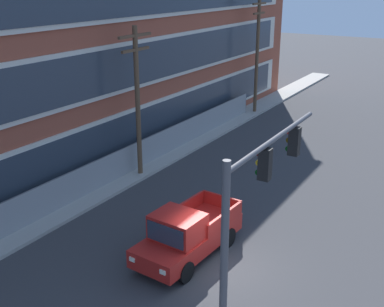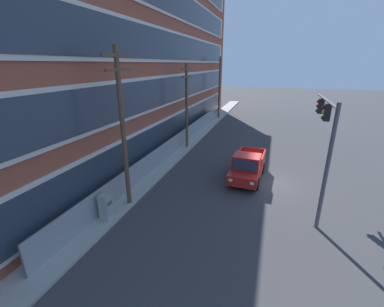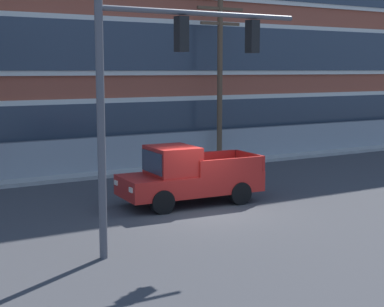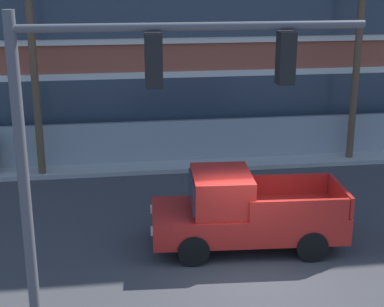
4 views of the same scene
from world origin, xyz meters
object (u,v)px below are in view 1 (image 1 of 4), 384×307
Objects in this scene: utility_pole_midblock at (137,96)px; traffic_signal_mast at (254,206)px; utility_pole_far_east at (257,52)px; pickup_truck_red at (187,235)px.

traffic_signal_mast is at bearing -129.60° from utility_pole_midblock.
utility_pole_midblock is 0.90× the size of utility_pole_far_east.
pickup_truck_red is at bearing 52.52° from traffic_signal_mast.
pickup_truck_red is 9.37m from utility_pole_midblock.
traffic_signal_mast is 1.26× the size of pickup_truck_red.
utility_pole_far_east reaches higher than pickup_truck_red.
utility_pole_far_east is (15.29, 0.04, 0.42)m from utility_pole_midblock.
utility_pole_far_east is (20.97, 6.61, 3.96)m from pickup_truck_red.
pickup_truck_red is at bearing -162.51° from utility_pole_far_east.
traffic_signal_mast reaches higher than pickup_truck_red.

